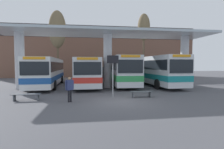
% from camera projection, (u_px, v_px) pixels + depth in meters
% --- Properties ---
extents(ground_plane, '(100.00, 100.00, 0.00)m').
position_uv_depth(ground_plane, '(120.00, 101.00, 11.92)').
color(ground_plane, '#4C4C51').
extents(townhouse_backdrop, '(40.00, 0.58, 10.09)m').
position_uv_depth(townhouse_backdrop, '(98.00, 47.00, 34.43)').
color(townhouse_backdrop, brown).
rests_on(townhouse_backdrop, ground_plane).
extents(station_canopy, '(23.00, 5.31, 6.03)m').
position_uv_depth(station_canopy, '(108.00, 42.00, 18.89)').
color(station_canopy, silver).
rests_on(station_canopy, ground_plane).
extents(transit_bus_left_bay, '(3.09, 11.90, 3.18)m').
position_uv_depth(transit_bus_left_bay, '(48.00, 71.00, 20.26)').
color(transit_bus_left_bay, white).
rests_on(transit_bus_left_bay, ground_plane).
extents(transit_bus_center_bay, '(2.89, 11.26, 3.16)m').
position_uv_depth(transit_bus_center_bay, '(88.00, 71.00, 20.67)').
color(transit_bus_center_bay, silver).
rests_on(transit_bus_center_bay, ground_plane).
extents(transit_bus_right_bay, '(3.11, 11.75, 3.41)m').
position_uv_depth(transit_bus_right_bay, '(121.00, 69.00, 21.81)').
color(transit_bus_right_bay, silver).
rests_on(transit_bus_right_bay, ground_plane).
extents(transit_bus_far_right_bay, '(3.14, 11.41, 3.43)m').
position_uv_depth(transit_bus_far_right_bay, '(155.00, 69.00, 21.22)').
color(transit_bus_far_right_bay, silver).
rests_on(transit_bus_far_right_bay, ground_plane).
extents(waiting_bench_near_pillar, '(1.94, 0.44, 0.46)m').
position_uv_depth(waiting_bench_near_pillar, '(26.00, 96.00, 12.13)').
color(waiting_bench_near_pillar, '#4C5156').
rests_on(waiting_bench_near_pillar, ground_plane).
extents(waiting_bench_mid_platform, '(1.66, 0.44, 0.46)m').
position_uv_depth(waiting_bench_mid_platform, '(142.00, 93.00, 13.31)').
color(waiting_bench_mid_platform, '#4C5156').
rests_on(waiting_bench_mid_platform, ground_plane).
extents(info_sign_platform, '(0.90, 0.09, 3.20)m').
position_uv_depth(info_sign_platform, '(113.00, 68.00, 13.41)').
color(info_sign_platform, gray).
rests_on(info_sign_platform, ground_plane).
extents(pedestrian_waiting, '(0.57, 0.44, 1.67)m').
position_uv_depth(pedestrian_waiting, '(70.00, 87.00, 11.58)').
color(pedestrian_waiting, black).
rests_on(pedestrian_waiting, ground_plane).
extents(poplar_tree_behind_left, '(2.57, 2.57, 10.65)m').
position_uv_depth(poplar_tree_behind_left, '(57.00, 30.00, 26.44)').
color(poplar_tree_behind_left, brown).
rests_on(poplar_tree_behind_left, ground_plane).
extents(poplar_tree_behind_right, '(1.95, 1.95, 10.61)m').
position_uv_depth(poplar_tree_behind_right, '(144.00, 28.00, 27.86)').
color(poplar_tree_behind_right, brown).
rests_on(poplar_tree_behind_right, ground_plane).
extents(parked_car_street, '(4.54, 2.24, 2.05)m').
position_uv_depth(parked_car_street, '(96.00, 73.00, 30.86)').
color(parked_car_street, black).
rests_on(parked_car_street, ground_plane).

